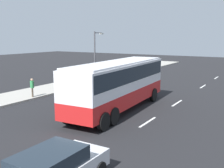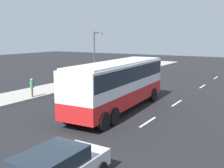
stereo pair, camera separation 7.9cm
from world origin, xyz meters
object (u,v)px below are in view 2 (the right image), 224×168
pedestrian_near_curb (32,86)px  street_lamp (95,53)px  coach_bus (119,81)px  pedestrian_at_crossing (74,76)px

pedestrian_near_curb → street_lamp: 9.88m
coach_bus → pedestrian_at_crossing: size_ratio=6.68×
pedestrian_at_crossing → street_lamp: (2.88, -0.86, 2.41)m
pedestrian_at_crossing → coach_bus: bearing=35.7°
street_lamp → pedestrian_at_crossing: bearing=163.5°
pedestrian_near_curb → pedestrian_at_crossing: pedestrian_at_crossing is taller
pedestrian_near_curb → coach_bus: bearing=-39.1°
coach_bus → pedestrian_at_crossing: coach_bus is taller
coach_bus → pedestrian_near_curb: (-0.57, 8.36, -1.13)m
coach_bus → pedestrian_near_curb: 8.45m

